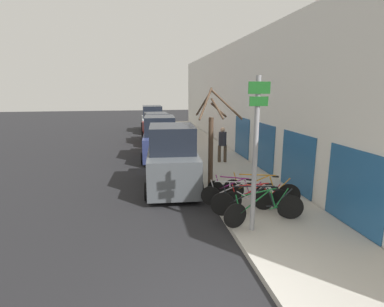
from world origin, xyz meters
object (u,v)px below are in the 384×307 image
Objects in this scene: parked_car_1 at (160,140)px; street_tree at (211,139)px; parked_car_0 at (172,160)px; pedestrian_near at (222,142)px; bicycle_0 at (262,209)px; bicycle_1 at (256,204)px; bicycle_2 at (256,198)px; parked_car_3 at (152,120)px; bicycle_3 at (236,196)px; bicycle_5 at (237,191)px; signpost at (255,152)px; parked_car_2 at (156,129)px; bicycle_4 at (261,190)px.

street_tree is at bearing -70.89° from parked_car_1.
street_tree reaches higher than parked_car_1.
parked_car_0 reaches higher than pedestrian_near.
parked_car_1 is at bearing 0.39° from bicycle_0.
parked_car_1 reaches higher than bicycle_1.
bicycle_2 is at bearing -72.93° from street_tree.
bicycle_0 is at bearing -84.11° from parked_car_3.
bicycle_3 is at bearing -53.48° from parked_car_0.
bicycle_5 is at bearing -100.45° from pedestrian_near.
signpost is 20.60m from parked_car_3.
parked_car_2 reaches higher than bicycle_1.
bicycle_3 is 1.19× the size of pedestrian_near.
bicycle_1 is (-0.04, 0.34, 0.01)m from bicycle_0.
bicycle_4 is (0.58, 1.09, -0.00)m from bicycle_1.
street_tree is (1.50, -10.56, 0.97)m from parked_car_2.
parked_car_3 is (-0.05, 16.27, -0.07)m from parked_car_0.
bicycle_5 is (-0.72, 0.22, -0.05)m from bicycle_4.
parked_car_2 is (-0.03, 10.20, -0.13)m from parked_car_0.
bicycle_2 is 1.20× the size of bicycle_5.
parked_car_0 is at bearing 166.27° from street_tree.
street_tree is at bearing 92.93° from signpost.
bicycle_5 is 0.38× the size of parked_car_3.
bicycle_3 is 6.08m from pedestrian_near.
parked_car_3 is (-1.78, 18.95, 0.52)m from bicycle_3.
bicycle_3 is 0.93× the size of bicycle_4.
bicycle_0 is 0.56× the size of parked_car_0.
bicycle_5 is (-0.14, 1.31, -0.05)m from bicycle_1.
pedestrian_near is (2.96, -13.03, 0.13)m from parked_car_3.
parked_car_0 is at bearing 76.03° from bicycle_5.
parked_car_3 is 13.36m from pedestrian_near.
street_tree is (1.51, -16.62, 0.91)m from parked_car_3.
street_tree is at bearing -85.37° from parked_car_2.
bicycle_3 is at bearing 4.31° from bicycle_0.
bicycle_1 is (0.40, 0.73, -1.70)m from signpost.
parked_car_0 reaches higher than bicycle_5.
signpost reaches higher than bicycle_4.
parked_car_2 reaches higher than bicycle_4.
bicycle_0 is at bearing -84.81° from parked_car_2.
parked_car_3 reaches higher than bicycle_4.
bicycle_4 is 0.75m from bicycle_5.
bicycle_0 is (0.44, 0.39, -1.71)m from signpost.
street_tree is at bearing -112.07° from pedestrian_near.
parked_car_1 is at bearing 147.61° from pedestrian_near.
pedestrian_near is (1.18, 5.92, 0.65)m from bicycle_3.
signpost is 0.84× the size of parked_car_3.
bicycle_2 is 0.95× the size of bicycle_4.
bicycle_1 is 0.69× the size of street_tree.
parked_car_3 is at bearing 40.73° from bicycle_5.
signpost is 1.89× the size of bicycle_3.
bicycle_5 is at bearing 99.09° from bicycle_4.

